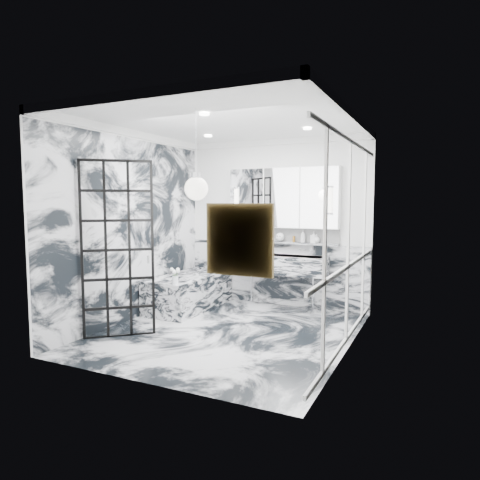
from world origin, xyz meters
The scene contains 25 objects.
floor centered at (0.00, 0.00, 0.00)m, with size 3.60×3.60×0.00m, color silver.
ceiling centered at (0.00, 0.00, 2.80)m, with size 3.60×3.60×0.00m, color white.
wall_back centered at (0.00, 1.80, 1.40)m, with size 3.60×3.60×0.00m, color white.
wall_front centered at (0.00, -1.80, 1.40)m, with size 3.60×3.60×0.00m, color white.
wall_left centered at (-1.60, 0.00, 1.40)m, with size 3.60×3.60×0.00m, color white.
wall_right centered at (1.60, 0.00, 1.40)m, with size 3.60×3.60×0.00m, color white.
marble_clad_back centered at (0.00, 1.78, 0.53)m, with size 3.18×0.05×1.05m, color silver.
marble_clad_left centered at (-1.59, 0.00, 1.34)m, with size 0.02×3.56×2.68m, color silver.
panel_molding centered at (1.58, 0.00, 1.30)m, with size 0.03×3.40×2.30m, color white.
soap_bottle_a centered at (0.51, 1.71, 1.19)m, with size 0.08×0.08×0.21m, color #8C5919.
soap_bottle_b centered at (0.69, 1.71, 1.18)m, with size 0.09×0.09×0.19m, color #4C4C51.
soap_bottle_c centered at (0.74, 1.71, 1.16)m, with size 0.11×0.11×0.14m, color silver.
face_pot centered at (0.11, 1.71, 1.17)m, with size 0.14×0.14×0.14m, color white.
amber_bottle centered at (0.35, 1.71, 1.14)m, with size 0.04×0.04×0.10m, color #8C5919.
flower_vase centered at (-0.95, 0.15, 0.61)m, with size 0.09×0.09×0.12m, color silver.
crittall_door centered at (-1.21, -0.76, 1.14)m, with size 0.88×0.04×2.28m, color black, non-canonical shape.
artwork centered at (1.01, -1.76, 1.44)m, with size 0.52×0.05×0.52m, color #B55512.
pendant_light centered at (0.17, -1.08, 1.90)m, with size 0.25×0.25×0.25m, color white.
trough_sink centered at (0.15, 1.55, 0.73)m, with size 1.60×0.45×0.30m, color silver.
ledge centered at (0.15, 1.72, 1.07)m, with size 1.90×0.14×0.04m, color silver.
subway_tile centered at (0.15, 1.78, 1.21)m, with size 1.90×0.03×0.23m, color white.
mirror_cabinet centered at (0.15, 1.73, 1.82)m, with size 1.90×0.16×1.00m, color white.
sconce_left centered at (-0.67, 1.63, 1.78)m, with size 0.07×0.07×0.40m, color white.
sconce_right centered at (0.97, 1.63, 1.78)m, with size 0.07×0.07×0.40m, color white.
bathtub centered at (-1.18, 0.90, 0.28)m, with size 0.75×1.65×0.55m, color silver.
Camera 1 is at (2.57, -5.04, 1.77)m, focal length 32.00 mm.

